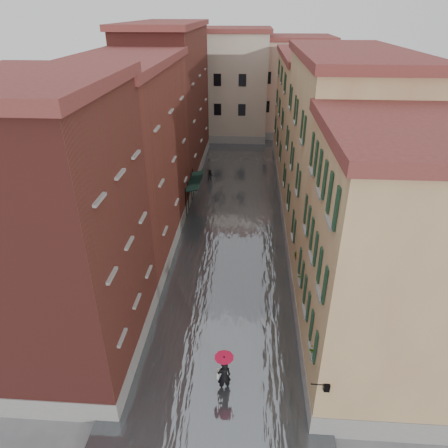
% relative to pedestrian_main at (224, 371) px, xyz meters
% --- Properties ---
extents(ground, '(120.00, 120.00, 0.00)m').
position_rel_pedestrian_main_xyz_m(ground, '(-0.33, 3.95, -1.20)').
color(ground, '#5E5F61').
rests_on(ground, ground).
extents(floodwater, '(10.00, 60.00, 0.20)m').
position_rel_pedestrian_main_xyz_m(floodwater, '(-0.33, 16.95, -1.10)').
color(floodwater, '#51565A').
rests_on(floodwater, ground).
extents(building_left_near, '(6.00, 8.00, 13.00)m').
position_rel_pedestrian_main_xyz_m(building_left_near, '(-7.33, 1.95, 5.30)').
color(building_left_near, maroon).
rests_on(building_left_near, ground).
extents(building_left_mid, '(6.00, 14.00, 12.50)m').
position_rel_pedestrian_main_xyz_m(building_left_mid, '(-7.33, 12.95, 5.05)').
color(building_left_mid, maroon).
rests_on(building_left_mid, ground).
extents(building_left_far, '(6.00, 16.00, 14.00)m').
position_rel_pedestrian_main_xyz_m(building_left_far, '(-7.33, 27.95, 5.80)').
color(building_left_far, maroon).
rests_on(building_left_far, ground).
extents(building_right_near, '(6.00, 8.00, 11.50)m').
position_rel_pedestrian_main_xyz_m(building_right_near, '(6.67, 1.95, 4.55)').
color(building_right_near, '#A37854').
rests_on(building_right_near, ground).
extents(building_right_mid, '(6.00, 14.00, 13.00)m').
position_rel_pedestrian_main_xyz_m(building_right_mid, '(6.67, 12.95, 5.30)').
color(building_right_mid, tan).
rests_on(building_right_mid, ground).
extents(building_right_far, '(6.00, 16.00, 11.50)m').
position_rel_pedestrian_main_xyz_m(building_right_far, '(6.67, 27.95, 4.55)').
color(building_right_far, '#A37854').
rests_on(building_right_far, ground).
extents(building_end_cream, '(12.00, 9.00, 13.00)m').
position_rel_pedestrian_main_xyz_m(building_end_cream, '(-3.33, 41.95, 5.30)').
color(building_end_cream, '#BBA995').
rests_on(building_end_cream, ground).
extents(building_end_pink, '(10.00, 9.00, 12.00)m').
position_rel_pedestrian_main_xyz_m(building_end_pink, '(5.67, 43.95, 4.80)').
color(building_end_pink, tan).
rests_on(building_end_pink, ground).
extents(awning_near, '(1.09, 3.40, 2.80)m').
position_rel_pedestrian_main_xyz_m(awning_near, '(-3.81, 18.44, 1.28)').
color(awning_near, black).
rests_on(awning_near, ground).
extents(awning_far, '(1.09, 3.19, 2.80)m').
position_rel_pedestrian_main_xyz_m(awning_far, '(-3.81, 19.59, 1.27)').
color(awning_far, black).
rests_on(awning_far, ground).
extents(wall_lantern, '(0.71, 0.22, 0.35)m').
position_rel_pedestrian_main_xyz_m(wall_lantern, '(4.00, -2.05, 1.81)').
color(wall_lantern, black).
rests_on(wall_lantern, ground).
extents(window_planters, '(0.59, 8.12, 0.84)m').
position_rel_pedestrian_main_xyz_m(window_planters, '(3.79, 3.58, 2.31)').
color(window_planters, brown).
rests_on(window_planters, ground).
extents(pedestrian_main, '(0.88, 0.88, 2.06)m').
position_rel_pedestrian_main_xyz_m(pedestrian_main, '(0.00, 0.00, 0.00)').
color(pedestrian_main, black).
rests_on(pedestrian_main, ground).
extents(pedestrian_far, '(0.74, 0.60, 1.45)m').
position_rel_pedestrian_main_xyz_m(pedestrian_far, '(-3.05, 24.63, -0.47)').
color(pedestrian_far, black).
rests_on(pedestrian_far, ground).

